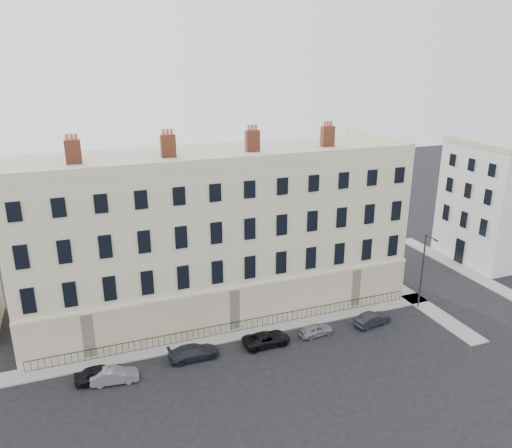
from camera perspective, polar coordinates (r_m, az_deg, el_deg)
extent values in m
plane|color=black|center=(43.86, 7.81, -14.09)|extent=(160.00, 160.00, 0.00)
cube|color=beige|center=(48.55, -4.82, -0.79)|extent=(36.00, 12.00, 15.00)
cube|color=beige|center=(45.43, -2.47, -9.75)|extent=(36.10, 0.18, 4.00)
cube|color=beige|center=(57.77, 12.86, -3.81)|extent=(0.18, 12.10, 4.00)
cube|color=beige|center=(41.03, -2.83, 7.10)|extent=(36.00, 0.35, 0.80)
cube|color=beige|center=(54.08, 13.67, 9.40)|extent=(0.35, 12.00, 0.80)
cube|color=brown|center=(44.76, -20.18, 7.74)|extent=(1.30, 0.70, 2.00)
cube|color=brown|center=(45.53, -10.01, 8.76)|extent=(1.30, 0.70, 2.00)
cube|color=brown|center=(47.65, -0.42, 9.47)|extent=(1.30, 0.70, 2.00)
cube|color=brown|center=(50.95, 8.18, 9.88)|extent=(1.30, 0.70, 2.00)
cube|color=silver|center=(66.14, 26.03, 2.18)|extent=(10.00, 10.00, 14.00)
cube|color=gray|center=(44.72, -7.05, -13.27)|extent=(48.00, 2.00, 0.12)
cube|color=gray|center=(56.07, 15.74, -6.93)|extent=(2.00, 24.00, 0.12)
cube|color=gray|center=(63.53, 22.02, -4.55)|extent=(2.00, 20.00, 0.12)
cube|color=black|center=(45.48, -2.24, -11.13)|extent=(35.00, 0.04, 0.04)
cube|color=black|center=(45.93, -2.23, -12.11)|extent=(35.00, 0.04, 0.04)
imported|color=black|center=(41.45, -17.47, -15.97)|extent=(3.77, 1.72, 1.25)
imported|color=slate|center=(40.97, -15.86, -16.32)|extent=(3.67, 1.63, 1.17)
imported|color=#1F232A|center=(42.42, -7.14, -14.33)|extent=(4.19, 1.73, 1.21)
imported|color=black|center=(43.88, 1.21, -12.99)|extent=(4.18, 1.97, 1.16)
imported|color=gray|center=(45.56, 6.86, -11.90)|extent=(3.26, 1.55, 1.08)
imported|color=black|center=(47.97, 13.16, -10.54)|extent=(3.76, 1.83, 1.19)
cylinder|color=#2E2E33|center=(50.84, 18.43, -5.21)|extent=(0.15, 0.15, 7.74)
cylinder|color=#2E2E33|center=(49.02, 19.37, -1.45)|extent=(0.11, 1.45, 0.10)
cube|color=#2E2E33|center=(48.57, 19.87, -1.76)|extent=(0.18, 0.49, 0.12)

